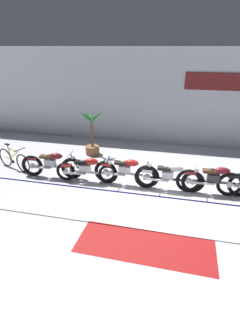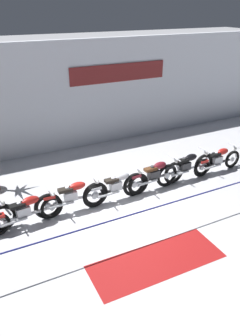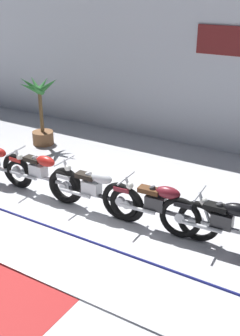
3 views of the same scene
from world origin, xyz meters
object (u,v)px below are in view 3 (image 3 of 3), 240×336
object	(u,v)px
potted_palm_left_of_row	(41,114)
motorcycle_black_5	(225,224)
motorcycle_maroon_4	(158,206)
motorcycle_red_2	(40,174)
motorcycle_silver_3	(94,191)

from	to	relation	value
potted_palm_left_of_row	motorcycle_black_5	bearing A→B (deg)	-20.80
motorcycle_maroon_4	motorcycle_red_2	bearing A→B (deg)	-179.36
motorcycle_silver_3	potted_palm_left_of_row	world-z (taller)	potted_palm_left_of_row
motorcycle_red_2	potted_palm_left_of_row	size ratio (longest dim) A/B	1.12
motorcycle_black_5	potted_palm_left_of_row	bearing A→B (deg)	159.20
motorcycle_red_2	motorcycle_silver_3	bearing A→B (deg)	-1.21
motorcycle_red_2	motorcycle_maroon_4	size ratio (longest dim) A/B	0.94
motorcycle_red_2	motorcycle_maroon_4	distance (m)	2.76
motorcycle_silver_3	potted_palm_left_of_row	xyz separation A→B (m)	(-3.34, 2.34, 0.42)
motorcycle_maroon_4	potted_palm_left_of_row	distance (m)	5.25
motorcycle_red_2	potted_palm_left_of_row	bearing A→B (deg)	130.06
motorcycle_silver_3	motorcycle_black_5	bearing A→B (deg)	1.87
motorcycle_maroon_4	motorcycle_black_5	bearing A→B (deg)	1.14
motorcycle_black_5	motorcycle_silver_3	bearing A→B (deg)	-178.13
motorcycle_red_2	motorcycle_maroon_4	world-z (taller)	motorcycle_red_2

